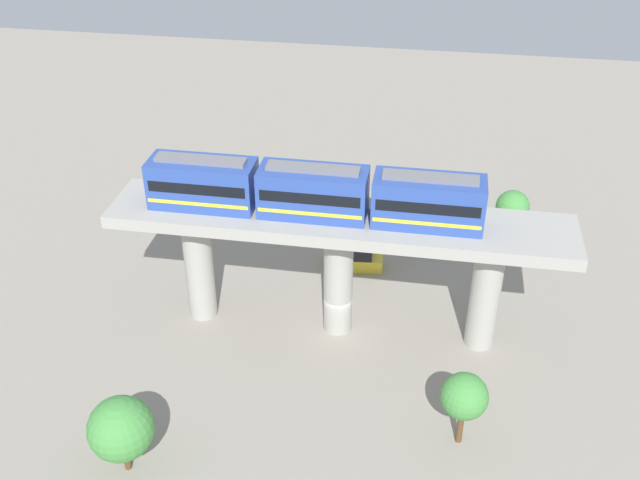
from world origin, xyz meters
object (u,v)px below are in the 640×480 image
object	(u,v)px
parked_car_white	(405,234)
tree_near_viaduct	(464,397)
train	(313,192)
parked_car_yellow	(355,258)
tree_far_corner	(513,207)
tree_mid_lot	(121,429)

from	to	relation	value
parked_car_white	tree_near_viaduct	bearing A→B (deg)	8.58
train	parked_car_yellow	size ratio (longest dim) A/B	4.72
train	tree_near_viaduct	distance (m)	14.89
tree_near_viaduct	tree_far_corner	size ratio (longest dim) A/B	0.99
train	tree_mid_lot	bearing A→B (deg)	-29.49
parked_car_white	tree_mid_lot	size ratio (longest dim) A/B	0.92
parked_car_white	tree_mid_lot	world-z (taller)	tree_mid_lot
tree_near_viaduct	tree_far_corner	world-z (taller)	tree_far_corner
train	parked_car_yellow	world-z (taller)	train
parked_car_white	tree_near_viaduct	xyz separation A→B (m)	(20.38, 4.47, 2.63)
train	tree_far_corner	bearing A→B (deg)	132.95
train	parked_car_yellow	xyz separation A→B (m)	(-7.39, 1.87, -9.53)
train	tree_far_corner	size ratio (longest dim) A/B	4.32
parked_car_yellow	tree_mid_lot	bearing A→B (deg)	-29.57
parked_car_yellow	tree_near_viaduct	world-z (taller)	tree_near_viaduct
tree_near_viaduct	tree_mid_lot	size ratio (longest dim) A/B	1.00
parked_car_yellow	tree_near_viaduct	xyz separation A→B (m)	(16.22, 7.92, 2.63)
tree_mid_lot	train	bearing A→B (deg)	150.51
tree_near_viaduct	tree_far_corner	distance (m)	21.58
parked_car_yellow	tree_far_corner	world-z (taller)	tree_far_corner
parked_car_yellow	tree_near_viaduct	distance (m)	18.24
tree_near_viaduct	parked_car_white	bearing A→B (deg)	-167.63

